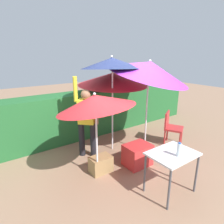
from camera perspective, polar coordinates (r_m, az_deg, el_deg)
ground_plane at (r=4.51m, az=2.27°, el=-14.42°), size 24.00×24.00×0.00m
hedge_row at (r=5.66m, az=-8.85°, el=-0.71°), size 8.00×0.70×1.30m
umbrella_rainbow at (r=4.46m, az=0.02°, el=14.20°), size 1.45×1.45×2.33m
umbrella_orange at (r=3.39m, az=-5.01°, el=3.04°), size 1.45×1.43×1.82m
umbrella_yellow at (r=5.23m, az=0.26°, el=9.82°), size 1.88×1.89×1.91m
umbrella_navy at (r=4.47m, az=11.00°, el=12.44°), size 1.95×1.90×2.50m
person_vendor at (r=4.40m, az=-7.55°, el=-1.93°), size 0.45×0.45×1.88m
chair_plastic at (r=5.32m, az=17.20°, el=-4.07°), size 0.60×0.60×0.89m
cooler_box at (r=4.31m, az=7.55°, el=-12.50°), size 0.56×0.44×0.48m
crate_cardboard at (r=4.10m, az=-3.35°, el=-15.20°), size 0.44×0.29×0.34m
folding_table at (r=3.48m, az=17.41°, el=-12.88°), size 0.80×0.60×0.76m
bottle_water at (r=3.31m, az=19.24°, el=-10.52°), size 0.07×0.07×0.24m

